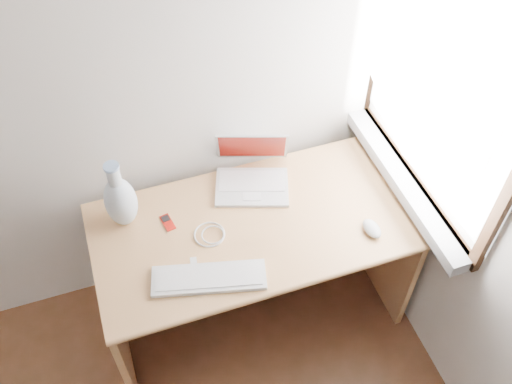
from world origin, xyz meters
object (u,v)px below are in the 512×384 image
object	(u,v)px
desk	(248,238)
vase	(120,200)
external_keyboard	(209,278)
laptop	(249,174)

from	to	relation	value
desk	vase	world-z (taller)	vase
vase	external_keyboard	bearing A→B (deg)	-57.12
laptop	desk	bearing A→B (deg)	-91.97
desk	vase	bearing A→B (deg)	168.20
laptop	external_keyboard	bearing A→B (deg)	-106.46
external_keyboard	vase	xyz separation A→B (m)	(-0.25, 0.39, 0.13)
desk	laptop	distance (m)	0.30
desk	external_keyboard	xyz separation A→B (m)	(-0.25, -0.29, 0.22)
desk	external_keyboard	distance (m)	0.44
vase	laptop	bearing A→B (deg)	4.59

